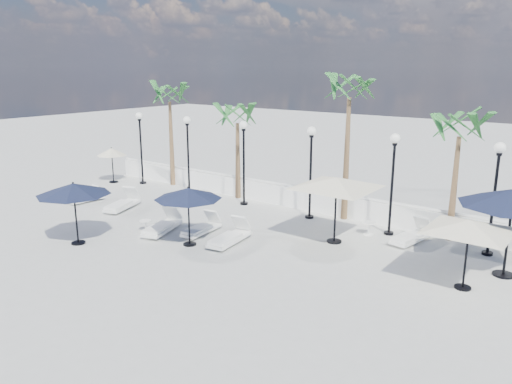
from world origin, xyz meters
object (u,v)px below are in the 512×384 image
Objects in this scene: lounger_1 at (86,198)px; parasol_cream_small at (112,152)px; lounger_2 at (162,226)px; lounger_3 at (202,228)px; parasol_cream_sq_a at (337,178)px; lounger_4 at (230,237)px; parasol_cream_sq_b at (470,220)px; parasol_navy_left at (73,189)px; parasol_navy_mid at (188,194)px; lounger_0 at (122,204)px; lounger_5 at (412,236)px.

parasol_cream_small is at bearing 129.08° from lounger_1.
lounger_2 is at bearing -26.50° from parasol_cream_small.
lounger_3 is 5.44m from parasol_cream_sq_a.
lounger_3 is 0.90× the size of lounger_4.
lounger_2 is 0.50× the size of parasol_cream_sq_b.
parasol_cream_sq_b reaches higher than parasol_cream_small.
parasol_navy_left reaches higher than lounger_2.
lounger_4 reaches higher than lounger_1.
parasol_navy_mid is at bearing -4.76° from lounger_1.
lounger_1 is 0.90× the size of parasol_cream_small.
parasol_cream_small is (-11.33, 3.63, 1.41)m from lounger_4.
parasol_cream_sq_a reaches higher than parasol_cream_small.
lounger_0 is 1.00× the size of lounger_2.
lounger_1 is 16.85m from parasol_cream_sq_b.
lounger_0 is at bearing 145.00° from lounger_2.
parasol_navy_mid is 9.06m from parasol_cream_sq_b.
lounger_2 is (3.78, -1.11, 0.00)m from lounger_0.
parasol_navy_mid is (0.49, -1.16, 1.65)m from lounger_3.
lounger_3 is (5.09, -0.32, -0.03)m from lounger_0.
parasol_navy_left is (4.62, -3.55, 1.80)m from lounger_1.
lounger_3 is 0.44× the size of parasol_cream_sq_b.
lounger_2 is 2.45m from parasol_navy_mid.
lounger_0 is 14.51m from parasol_cream_sq_b.
parasol_navy_left is 9.25m from parasol_cream_sq_a.
parasol_navy_left reaches higher than parasol_navy_mid.
lounger_5 is at bearing 38.83° from parasol_navy_mid.
lounger_1 is at bearing -155.08° from lounger_5.
parasol_cream_sq_b is at bearing -9.14° from lounger_2.
lounger_0 is at bearing 170.29° from lounger_3.
lounger_2 is at bearing -154.88° from lounger_3.
lounger_5 is 16.57m from parasol_cream_small.
parasol_cream_sq_b is at bearing 7.16° from lounger_1.
parasol_cream_small reaches higher than lounger_1.
parasol_cream_sq_a is (3.99, 3.36, 0.51)m from parasol_navy_mid.
parasol_cream_sq_b is at bearing -0.13° from lounger_3.
parasol_navy_left is (-1.50, -2.68, 1.74)m from lounger_2.
lounger_4 is at bearing 41.99° from parasol_navy_mid.
parasol_navy_mid reaches higher than parasol_cream_small.
lounger_5 is 4.26m from parasol_cream_sq_b.
lounger_5 is at bearing 131.68° from parasol_cream_sq_b.
parasol_navy_mid reaches higher than lounger_0.
lounger_1 is 0.73× the size of parasol_navy_mid.
lounger_0 is 4.76m from parasol_navy_left.
parasol_navy_left is (-2.81, -3.48, 1.77)m from lounger_3.
lounger_4 is 0.90× the size of parasol_navy_mid.
lounger_1 is at bearing 166.22° from lounger_0.
parasol_cream_sq_b is 2.27× the size of parasol_cream_small.
parasol_navy_left is 4.03m from parasol_navy_mid.
lounger_0 reaches higher than lounger_3.
lounger_3 is 7.75m from lounger_5.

